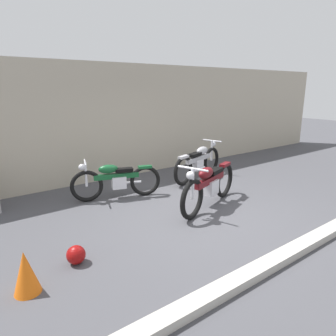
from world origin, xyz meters
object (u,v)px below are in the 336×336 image
helmet (76,255)px  traffic_cone (26,272)px  motorcycle_green (116,180)px  motorcycle_silver (199,162)px  motorcycle_maroon (209,185)px

helmet → traffic_cone: (-0.70, -0.26, 0.14)m
traffic_cone → motorcycle_green: 3.29m
motorcycle_silver → motorcycle_maroon: size_ratio=0.99×
motorcycle_green → motorcycle_silver: bearing=-160.3°
traffic_cone → motorcycle_green: size_ratio=0.29×
motorcycle_green → motorcycle_maroon: size_ratio=0.90×
helmet → motorcycle_silver: size_ratio=0.13×
helmet → motorcycle_silver: bearing=26.2°
motorcycle_green → motorcycle_silver: (2.50, 0.04, 0.04)m
motorcycle_green → helmet: bearing=68.9°
motorcycle_green → traffic_cone: bearing=62.5°
helmet → motorcycle_silver: 4.66m
helmet → motorcycle_green: bearing=50.2°
traffic_cone → motorcycle_silver: (4.87, 2.32, 0.19)m
helmet → motorcycle_green: motorcycle_green is taller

